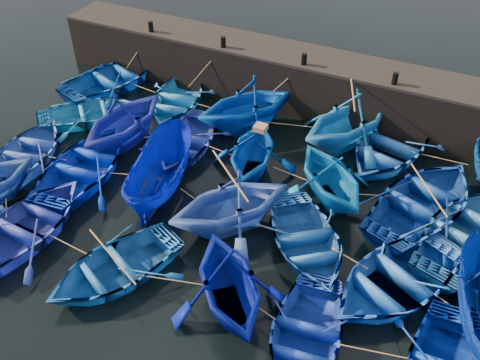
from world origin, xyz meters
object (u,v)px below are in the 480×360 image
at_px(wooden_crate, 261,128).
at_px(boat_0, 112,78).
at_px(boat_8, 186,140).
at_px(boat_13, 28,151).

bearing_deg(wooden_crate, boat_0, 161.66).
relative_size(boat_8, boat_13, 0.99).
bearing_deg(boat_0, boat_13, 112.45).
distance_m(boat_13, wooden_crate, 9.77).
distance_m(boat_0, boat_13, 6.62).
height_order(boat_8, boat_13, boat_13).
xyz_separation_m(boat_13, wooden_crate, (8.98, 3.42, 1.75)).
distance_m(boat_0, wooden_crate, 10.23).
xyz_separation_m(boat_8, wooden_crate, (3.52, -0.16, 1.75)).
xyz_separation_m(boat_0, wooden_crate, (9.58, -3.18, 1.67)).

